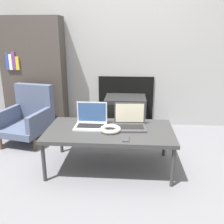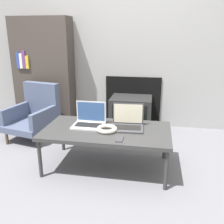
{
  "view_description": "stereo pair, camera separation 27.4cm",
  "coord_description": "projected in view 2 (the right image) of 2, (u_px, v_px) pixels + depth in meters",
  "views": [
    {
      "loc": [
        0.19,
        -1.95,
        1.33
      ],
      "look_at": [
        0.0,
        0.66,
        0.51
      ],
      "focal_mm": 40.0,
      "sensor_mm": 36.0,
      "label": 1
    },
    {
      "loc": [
        0.47,
        -1.92,
        1.33
      ],
      "look_at": [
        0.0,
        0.66,
        0.51
      ],
      "focal_mm": 40.0,
      "sensor_mm": 36.0,
      "label": 2
    }
  ],
  "objects": [
    {
      "name": "tv",
      "position": [
        131.0,
        114.0,
        3.54
      ],
      "size": [
        0.57,
        0.46,
        0.48
      ],
      "color": "black",
      "rests_on": "ground_plane"
    },
    {
      "name": "laptop_left",
      "position": [
        89.0,
        120.0,
        2.59
      ],
      "size": [
        0.32,
        0.25,
        0.24
      ],
      "rotation": [
        0.0,
        0.0,
        -0.01
      ],
      "color": "silver",
      "rests_on": "table"
    },
    {
      "name": "phone",
      "position": [
        120.0,
        139.0,
        2.24
      ],
      "size": [
        0.06,
        0.12,
        0.01
      ],
      "color": "#333338",
      "rests_on": "table"
    },
    {
      "name": "table",
      "position": [
        107.0,
        132.0,
        2.5
      ],
      "size": [
        1.26,
        0.68,
        0.42
      ],
      "color": "#333333",
      "rests_on": "ground_plane"
    },
    {
      "name": "armchair",
      "position": [
        36.0,
        113.0,
        3.34
      ],
      "size": [
        0.64,
        0.71,
        0.7
      ],
      "rotation": [
        0.0,
        0.0,
        -0.21
      ],
      "color": "#47516B",
      "rests_on": "ground_plane"
    },
    {
      "name": "ground_plane",
      "position": [
        99.0,
        186.0,
        2.28
      ],
      "size": [
        14.0,
        14.0,
        0.0
      ],
      "primitive_type": "plane",
      "color": "slate"
    },
    {
      "name": "wall_back",
      "position": [
        126.0,
        37.0,
        3.5
      ],
      "size": [
        7.0,
        0.08,
        2.6
      ],
      "color": "#999999",
      "rests_on": "ground_plane"
    },
    {
      "name": "headphones",
      "position": [
        107.0,
        129.0,
        2.44
      ],
      "size": [
        0.2,
        0.2,
        0.04
      ],
      "color": "beige",
      "rests_on": "table"
    },
    {
      "name": "bookshelf",
      "position": [
        44.0,
        73.0,
        3.67
      ],
      "size": [
        0.85,
        0.32,
        1.56
      ],
      "color": "#3F3833",
      "rests_on": "ground_plane"
    },
    {
      "name": "laptop_right",
      "position": [
        128.0,
        123.0,
        2.52
      ],
      "size": [
        0.33,
        0.26,
        0.24
      ],
      "rotation": [
        0.0,
        0.0,
        0.06
      ],
      "color": "#38383D",
      "rests_on": "table"
    }
  ]
}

